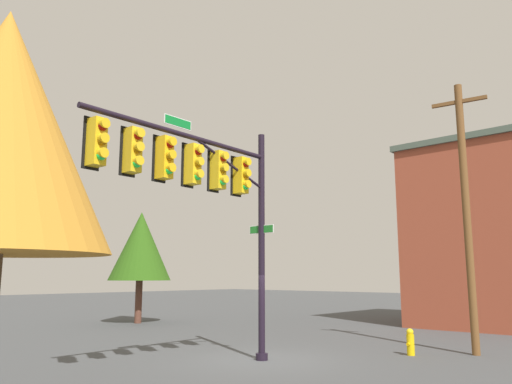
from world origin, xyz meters
name	(u,v)px	position (x,y,z in m)	size (l,w,h in m)	color
ground_plane	(262,360)	(0.00, 0.00, 0.00)	(120.00, 120.00, 0.00)	#414345
signal_pole_assembly	(198,178)	(2.79, 0.15, 5.11)	(6.64, 1.07, 6.96)	black
utility_pole	(466,209)	(-5.23, 4.46, 4.67)	(0.37, 1.80, 9.00)	brown
fire_hydrant	(410,342)	(-3.82, 2.93, 0.41)	(0.33, 0.24, 0.83)	yellow
tree_near	(1,129)	(9.11, 3.14, 4.49)	(3.15, 3.15, 6.27)	brown
tree_mid	(141,246)	(-4.60, -12.82, 4.09)	(3.35, 3.35, 5.97)	brown
brick_building	(505,235)	(-16.10, 2.57, 4.56)	(8.87, 7.91, 9.10)	#9A442E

